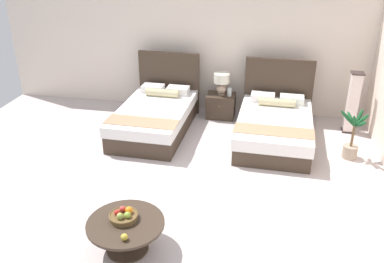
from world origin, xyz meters
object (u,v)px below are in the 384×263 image
(nightstand, at_px, (221,106))
(loose_apple, at_px, (124,237))
(floor_lamp_corner, at_px, (353,103))
(vase, at_px, (229,92))
(coffee_table, at_px, (126,229))
(fruit_bowl, at_px, (124,216))
(bed_near_window, at_px, (156,116))
(table_lamp, at_px, (222,81))
(bed_near_corner, at_px, (274,125))
(potted_palm, at_px, (352,141))

(nightstand, xyz_separation_m, loose_apple, (-0.50, -4.57, 0.20))
(nightstand, xyz_separation_m, floor_lamp_corner, (2.54, -0.24, 0.35))
(vase, bearing_deg, coffee_table, -100.36)
(fruit_bowl, distance_m, floor_lamp_corner, 5.09)
(coffee_table, relative_size, loose_apple, 11.56)
(bed_near_window, xyz_separation_m, nightstand, (1.16, 0.90, -0.06))
(vase, height_order, floor_lamp_corner, floor_lamp_corner)
(table_lamp, xyz_separation_m, coffee_table, (-0.60, -4.29, -0.47))
(bed_near_corner, relative_size, vase, 12.89)
(table_lamp, distance_m, loose_apple, 4.63)
(vase, distance_m, loose_apple, 4.58)
(coffee_table, relative_size, floor_lamp_corner, 0.78)
(nightstand, height_order, table_lamp, table_lamp)
(vase, bearing_deg, loose_apple, -98.50)
(bed_near_window, bearing_deg, potted_palm, -7.16)
(loose_apple, relative_size, potted_palm, 0.09)
(bed_near_window, xyz_separation_m, table_lamp, (1.16, 0.92, 0.47))
(loose_apple, bearing_deg, bed_near_window, 100.10)
(vase, bearing_deg, fruit_bowl, -100.98)
(bed_near_corner, bearing_deg, fruit_bowl, -117.75)
(bed_near_window, xyz_separation_m, floor_lamp_corner, (3.70, 0.65, 0.29))
(loose_apple, xyz_separation_m, floor_lamp_corner, (3.04, 4.33, 0.15))
(nightstand, xyz_separation_m, fruit_bowl, (-0.64, -4.22, 0.21))
(fruit_bowl, height_order, loose_apple, fruit_bowl)
(nightstand, bearing_deg, fruit_bowl, -98.57)
(bed_near_corner, distance_m, coffee_table, 3.79)
(bed_near_window, relative_size, floor_lamp_corner, 1.90)
(floor_lamp_corner, bearing_deg, fruit_bowl, -128.63)
(nightstand, relative_size, potted_palm, 0.66)
(bed_near_window, bearing_deg, table_lamp, 38.34)
(nightstand, bearing_deg, floor_lamp_corner, -5.43)
(bed_near_window, distance_m, loose_apple, 3.74)
(bed_near_corner, distance_m, vase, 1.30)
(vase, distance_m, floor_lamp_corner, 2.37)
(floor_lamp_corner, bearing_deg, nightstand, 174.57)
(fruit_bowl, distance_m, potted_palm, 4.19)
(loose_apple, bearing_deg, coffee_table, 107.55)
(loose_apple, height_order, floor_lamp_corner, floor_lamp_corner)
(floor_lamp_corner, bearing_deg, loose_apple, -125.10)
(vase, distance_m, coffee_table, 4.31)
(bed_near_corner, xyz_separation_m, coffee_table, (-1.71, -3.38, 0.01))
(coffee_table, bearing_deg, floor_lamp_corner, 52.06)
(bed_near_corner, distance_m, nightstand, 1.43)
(coffee_table, height_order, floor_lamp_corner, floor_lamp_corner)
(loose_apple, bearing_deg, fruit_bowl, 110.46)
(fruit_bowl, height_order, potted_palm, potted_palm)
(table_lamp, height_order, potted_palm, table_lamp)
(fruit_bowl, bearing_deg, table_lamp, 81.47)
(bed_near_corner, xyz_separation_m, table_lamp, (-1.11, 0.91, 0.48))
(potted_palm, bearing_deg, nightstand, 150.86)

